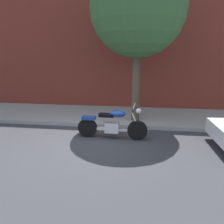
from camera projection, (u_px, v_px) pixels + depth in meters
The scene contains 5 objects.
ground_plane at pixel (95, 143), 6.93m from camera, with size 60.00×60.00×0.00m, color #38383D.
sidewalk at pixel (110, 115), 9.83m from camera, with size 19.55×2.98×0.14m, color #9A9A9A.
building_facade at pixel (115, 27), 10.55m from camera, with size 19.55×0.50×7.80m, color maroon.
motorcycle at pixel (112, 125), 7.26m from camera, with size 2.26×0.70×1.13m.
street_tree at pixel (138, 9), 7.92m from camera, with size 3.40×3.40×5.90m.
Camera 1 is at (1.42, -6.34, 2.65)m, focal length 36.35 mm.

